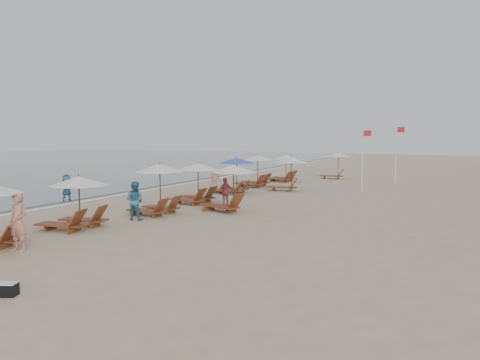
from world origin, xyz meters
The scene contains 20 objects.
ground centered at (0.00, 0.00, 0.00)m, with size 160.00×160.00×0.00m, color tan.
wet_sand_band centered at (-12.50, 10.00, 0.00)m, with size 3.20×140.00×0.01m, color #6B5E4C.
foam_line centered at (-11.20, 10.00, 0.01)m, with size 0.50×140.00×0.02m, color white.
lounger_station_1 centered at (-5.96, -1.03, 1.03)m, with size 2.59×2.21×2.06m.
lounger_station_2 centered at (-5.07, 2.89, 1.20)m, with size 2.51×2.25×2.33m.
lounger_station_3 centered at (-5.33, 6.54, 1.14)m, with size 2.69×2.43×2.16m.
lounger_station_4 centered at (-5.33, 11.13, 1.24)m, with size 2.51×2.31×2.26m.
lounger_station_5 centered at (-5.70, 14.97, 1.09)m, with size 2.66×2.24×2.28m.
lounger_station_6 centered at (-5.17, 19.35, 1.04)m, with size 2.48×2.18×2.14m.
inland_station_0 centered at (-2.55, 5.04, 1.35)m, with size 2.76×2.24×2.22m.
inland_station_1 centered at (-2.77, 13.83, 1.40)m, with size 2.67×2.24×2.22m.
inland_station_2 centered at (-2.03, 23.45, 1.42)m, with size 2.63×2.24×2.22m.
beachgoer_near centered at (-4.96, -4.22, 0.92)m, with size 0.67×0.44×1.83m, color #B67462.
beachgoer_mid_a centered at (-5.12, 1.44, 0.83)m, with size 0.81×0.63×1.67m, color #2D6787.
beachgoer_far_a centered at (-3.36, 6.36, 0.74)m, with size 0.87×0.36×1.48m, color #BE4C57.
beachgoer_far_b centered at (-6.70, 11.05, 0.83)m, with size 0.81×0.53×1.66m, color #AB715D.
waterline_walker centered at (-11.98, 3.95, 0.75)m, with size 1.39×0.44×1.50m, color teal.
duffel_bag centered at (-1.82, -6.93, 0.16)m, with size 0.62×0.48×0.31m.
flag_pole_near centered at (1.35, 17.57, 2.34)m, with size 0.60×0.08×4.20m.
flag_pole_far centered at (3.03, 21.81, 2.49)m, with size 0.59×0.08×4.49m.
Camera 1 is at (7.14, -13.04, 3.56)m, focal length 32.59 mm.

